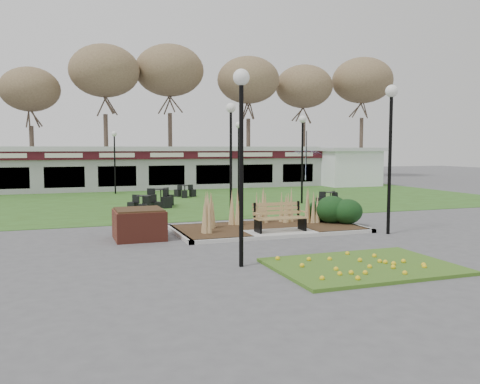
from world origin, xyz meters
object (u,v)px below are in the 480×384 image
object	(u,v)px
park_bench	(279,217)
lamp_post_far_left	(114,148)
brick_planter	(139,224)
lamp_post_near_left	(391,126)
bistro_set_d	(185,193)
lamp_post_far_right	(239,143)
bistro_set_a	(144,208)
patio_umbrella	(306,165)
bistro_set_c	(330,202)
bistro_set_b	(161,201)
food_pavilion	(163,167)
car_black	(9,181)
service_hut	(349,166)
lamp_post_near_right	(241,124)
lamp_post_mid_left	(231,135)
lamp_post_mid_right	(302,140)

from	to	relation	value
park_bench	lamp_post_far_left	size ratio (longest dim) A/B	0.45
park_bench	brick_planter	xyz separation A→B (m)	(-4.40, 0.75, -0.11)
lamp_post_near_left	bistro_set_d	world-z (taller)	lamp_post_near_left
park_bench	lamp_post_far_right	bearing A→B (deg)	77.79
bistro_set_a	patio_umbrella	distance (m)	13.51
bistro_set_d	bistro_set_c	bearing A→B (deg)	-52.46
bistro_set_b	patio_umbrella	world-z (taller)	patio_umbrella
bistro_set_b	food_pavilion	bearing A→B (deg)	78.61
bistro_set_a	lamp_post_near_left	bearing A→B (deg)	-48.54
park_bench	car_black	bearing A→B (deg)	115.18
lamp_post_far_right	patio_umbrella	xyz separation A→B (m)	(5.78, 3.58, -1.29)
service_hut	lamp_post_near_right	xyz separation A→B (m)	(-16.15, -21.50, 1.93)
bistro_set_d	lamp_post_far_left	bearing A→B (deg)	134.89
lamp_post_near_right	bistro_set_b	world-z (taller)	lamp_post_near_right
food_pavilion	lamp_post_near_right	distance (m)	23.69
lamp_post_near_left	park_bench	bearing A→B (deg)	163.04
patio_umbrella	service_hut	bearing A→B (deg)	35.57
park_bench	bistro_set_b	world-z (taller)	park_bench
brick_planter	bistro_set_d	distance (m)	13.23
lamp_post_near_left	lamp_post_far_right	bearing A→B (deg)	96.18
park_bench	service_hut	bearing A→B (deg)	52.75
food_pavilion	lamp_post_far_right	xyz separation A→B (m)	(2.22, -9.47, 1.57)
lamp_post_mid_left	lamp_post_far_right	bearing A→B (deg)	67.87
patio_umbrella	bistro_set_b	bearing A→B (deg)	-154.48
lamp_post_near_left	patio_umbrella	bearing A→B (deg)	72.94
service_hut	bistro_set_c	world-z (taller)	service_hut
lamp_post_far_right	bistro_set_a	size ratio (longest dim) A/B	2.93
service_hut	bistro_set_a	world-z (taller)	service_hut
patio_umbrella	car_black	bearing A→B (deg)	158.67
brick_planter	lamp_post_mid_left	size ratio (longest dim) A/B	0.33
lamp_post_near_left	bistro_set_c	world-z (taller)	lamp_post_near_left
brick_planter	lamp_post_mid_left	world-z (taller)	lamp_post_mid_left
lamp_post_mid_left	service_hut	bearing A→B (deg)	44.65
car_black	bistro_set_b	bearing A→B (deg)	-149.89
lamp_post_mid_right	lamp_post_far_right	distance (m)	3.42
lamp_post_far_left	car_black	xyz separation A→B (m)	(-6.26, 4.00, -2.09)
lamp_post_near_left	lamp_post_far_right	world-z (taller)	lamp_post_near_left
lamp_post_far_left	food_pavilion	bearing A→B (deg)	40.31
lamp_post_mid_right	lamp_post_far_right	world-z (taller)	lamp_post_mid_right
service_hut	lamp_post_near_left	world-z (taller)	lamp_post_near_left
food_pavilion	lamp_post_mid_left	world-z (taller)	lamp_post_mid_left
food_pavilion	brick_planter	bearing A→B (deg)	-103.06
food_pavilion	bistro_set_a	distance (m)	13.57
bistro_set_b	patio_umbrella	xyz separation A→B (m)	(10.17, 4.85, 1.46)
lamp_post_mid_right	lamp_post_far_left	bearing A→B (deg)	133.68
bistro_set_d	patio_umbrella	distance (m)	8.14
food_pavilion	patio_umbrella	xyz separation A→B (m)	(8.00, -5.90, 0.28)
park_bench	lamp_post_far_left	world-z (taller)	lamp_post_far_left
lamp_post_mid_left	lamp_post_far_right	xyz separation A→B (m)	(2.47, 6.08, -0.29)
food_pavilion	lamp_post_far_right	size ratio (longest dim) A/B	5.88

